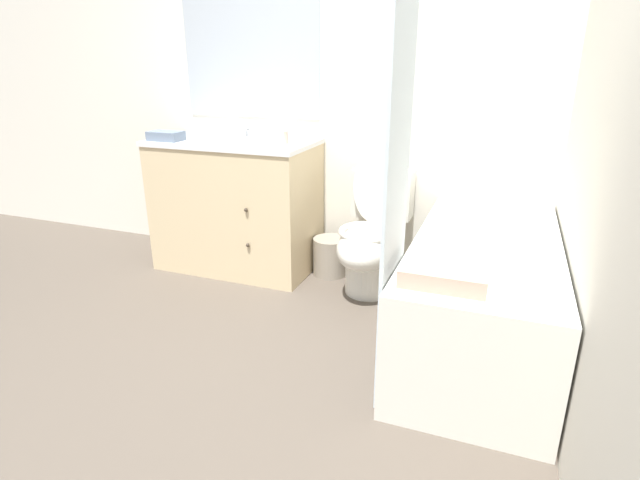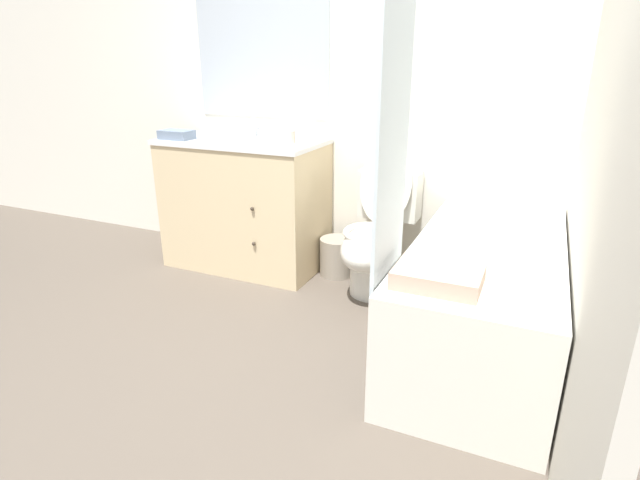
# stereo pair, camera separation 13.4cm
# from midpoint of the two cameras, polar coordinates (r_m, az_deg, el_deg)

# --- Properties ---
(ground_plane) EXTENTS (14.00, 14.00, 0.00)m
(ground_plane) POSITION_cam_midpoint_polar(r_m,az_deg,el_deg) (2.19, -13.51, -19.68)
(ground_plane) COLOR brown
(wall_back) EXTENTS (8.00, 0.06, 2.50)m
(wall_back) POSITION_cam_midpoint_polar(r_m,az_deg,el_deg) (3.33, 2.77, 17.71)
(wall_back) COLOR white
(wall_back) RESTS_ON ground_plane
(wall_right) EXTENTS (0.05, 2.78, 2.50)m
(wall_right) POSITION_cam_midpoint_polar(r_m,az_deg,el_deg) (2.27, 28.39, 14.42)
(wall_right) COLOR white
(wall_right) RESTS_ON ground_plane
(vanity_cabinet) EXTENTS (1.07, 0.61, 0.88)m
(vanity_cabinet) POSITION_cam_midpoint_polar(r_m,az_deg,el_deg) (3.48, -10.56, 4.10)
(vanity_cabinet) COLOR beige
(vanity_cabinet) RESTS_ON ground_plane
(sink_faucet) EXTENTS (0.14, 0.12, 0.12)m
(sink_faucet) POSITION_cam_midpoint_polar(r_m,az_deg,el_deg) (3.55, -9.40, 12.22)
(sink_faucet) COLOR silver
(sink_faucet) RESTS_ON vanity_cabinet
(toilet) EXTENTS (0.38, 0.70, 0.90)m
(toilet) POSITION_cam_midpoint_polar(r_m,az_deg,el_deg) (3.07, 4.66, 0.33)
(toilet) COLOR silver
(toilet) RESTS_ON ground_plane
(bathtub) EXTENTS (0.67, 1.54, 0.56)m
(bathtub) POSITION_cam_midpoint_polar(r_m,az_deg,el_deg) (2.61, 16.54, -5.80)
(bathtub) COLOR silver
(bathtub) RESTS_ON ground_plane
(shower_curtain) EXTENTS (0.01, 0.40, 1.91)m
(shower_curtain) POSITION_cam_midpoint_polar(r_m,az_deg,el_deg) (1.96, 6.88, 7.55)
(shower_curtain) COLOR silver
(shower_curtain) RESTS_ON ground_plane
(wastebasket) EXTENTS (0.23, 0.23, 0.26)m
(wastebasket) POSITION_cam_midpoint_polar(r_m,az_deg,el_deg) (3.37, 0.05, -1.89)
(wastebasket) COLOR gray
(wastebasket) RESTS_ON ground_plane
(tissue_box) EXTENTS (0.15, 0.11, 0.11)m
(tissue_box) POSITION_cam_midpoint_polar(r_m,az_deg,el_deg) (3.20, -6.16, 11.69)
(tissue_box) COLOR beige
(tissue_box) RESTS_ON vanity_cabinet
(soap_dispenser) EXTENTS (0.07, 0.07, 0.19)m
(soap_dispenser) POSITION_cam_midpoint_polar(r_m,az_deg,el_deg) (3.16, -4.36, 12.41)
(soap_dispenser) COLOR white
(soap_dispenser) RESTS_ON vanity_cabinet
(hand_towel_folded) EXTENTS (0.22, 0.13, 0.06)m
(hand_towel_folded) POSITION_cam_midpoint_polar(r_m,az_deg,el_deg) (3.46, -18.29, 11.22)
(hand_towel_folded) COLOR slate
(hand_towel_folded) RESTS_ON vanity_cabinet
(bath_towel_folded) EXTENTS (0.33, 0.26, 0.07)m
(bath_towel_folded) POSITION_cam_midpoint_polar(r_m,az_deg,el_deg) (2.00, 12.23, -3.77)
(bath_towel_folded) COLOR tan
(bath_towel_folded) RESTS_ON bathtub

